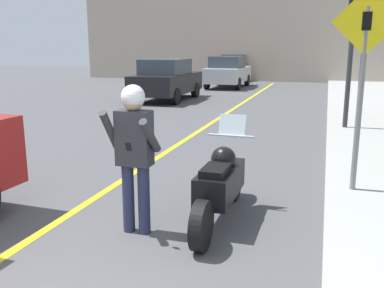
{
  "coord_description": "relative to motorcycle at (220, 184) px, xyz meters",
  "views": [
    {
      "loc": [
        2.52,
        -2.43,
        2.15
      ],
      "look_at": [
        0.91,
        2.73,
        0.93
      ],
      "focal_mm": 40.0,
      "sensor_mm": 36.0,
      "label": 1
    }
  ],
  "objects": [
    {
      "name": "road_center_line",
      "position": [
        -1.94,
        3.46,
        -0.48
      ],
      "size": [
        0.12,
        36.0,
        0.01
      ],
      "color": "yellow",
      "rests_on": "ground"
    },
    {
      "name": "building_backdrop",
      "position": [
        -1.34,
        23.46,
        2.63
      ],
      "size": [
        28.0,
        1.2,
        6.24
      ],
      "color": "#B2A38E",
      "rests_on": "ground"
    },
    {
      "name": "motorcycle",
      "position": [
        0.0,
        0.0,
        0.0
      ],
      "size": [
        0.62,
        2.23,
        1.27
      ],
      "color": "black",
      "rests_on": "ground"
    },
    {
      "name": "person_biker",
      "position": [
        -0.86,
        -0.64,
        0.59
      ],
      "size": [
        0.59,
        0.48,
        1.75
      ],
      "color": "#282D4C",
      "rests_on": "ground"
    },
    {
      "name": "crossing_sign",
      "position": [
        1.64,
        1.37,
        1.34
      ],
      "size": [
        0.91,
        0.08,
        2.8
      ],
      "color": "slate",
      "rests_on": "sidewalk_curb"
    },
    {
      "name": "traffic_light",
      "position": [
        1.7,
        6.53,
        1.97
      ],
      "size": [
        0.26,
        0.3,
        3.31
      ],
      "color": "#2D2D30",
      "rests_on": "sidewalk_curb"
    },
    {
      "name": "parked_car_black",
      "position": [
        -5.13,
        11.66,
        0.37
      ],
      "size": [
        1.88,
        4.2,
        1.68
      ],
      "color": "black",
      "rests_on": "ground"
    },
    {
      "name": "parked_car_silver",
      "position": [
        -3.99,
        18.01,
        0.37
      ],
      "size": [
        1.88,
        4.2,
        1.68
      ],
      "color": "black",
      "rests_on": "ground"
    },
    {
      "name": "parked_car_red",
      "position": [
        -4.69,
        23.75,
        0.37
      ],
      "size": [
        1.88,
        4.2,
        1.68
      ],
      "color": "black",
      "rests_on": "ground"
    }
  ]
}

